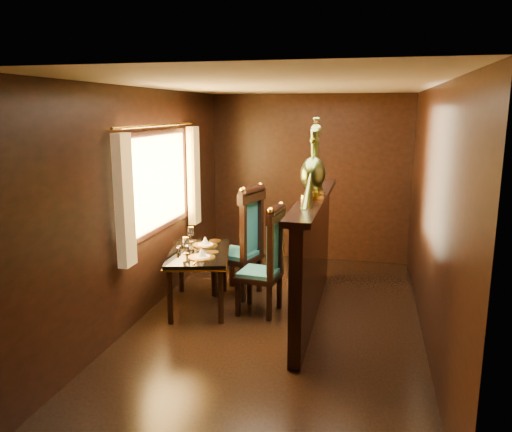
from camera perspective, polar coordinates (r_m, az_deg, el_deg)
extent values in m
plane|color=black|center=(5.56, 2.57, -12.00)|extent=(5.00, 5.00, 0.00)
cube|color=black|center=(7.62, 6.11, 4.32)|extent=(3.00, 0.04, 2.50)
cube|color=black|center=(2.84, -6.60, -8.90)|extent=(3.00, 0.04, 2.50)
cube|color=black|center=(5.64, -12.48, 1.40)|extent=(0.04, 5.00, 2.50)
cube|color=black|center=(5.13, 19.41, -0.04)|extent=(0.04, 5.00, 2.50)
cube|color=beige|center=(5.08, 2.84, 14.70)|extent=(3.00, 5.00, 0.04)
cube|color=#FFC672|center=(5.87, -11.28, 3.85)|extent=(0.01, 1.70, 1.05)
cube|color=yellow|center=(4.98, -14.81, 1.66)|extent=(0.10, 0.22, 1.30)
cube|color=yellow|center=(6.73, -7.13, 4.58)|extent=(0.10, 0.22, 1.30)
cylinder|color=gold|center=(5.79, -10.85, 10.17)|extent=(0.03, 2.20, 0.03)
cube|color=black|center=(5.56, 6.50, -4.89)|extent=(0.12, 2.60, 1.30)
cube|color=#393719|center=(5.56, 5.85, -4.36)|extent=(0.02, 2.20, 0.95)
cube|color=black|center=(5.41, 6.67, 2.03)|extent=(0.26, 2.70, 0.06)
cube|color=black|center=(5.80, -6.57, -4.26)|extent=(0.92, 1.24, 0.04)
cube|color=gold|center=(5.81, -6.57, -4.54)|extent=(0.94, 1.26, 0.02)
cylinder|color=black|center=(5.47, -9.82, -9.13)|extent=(0.06, 0.06, 0.60)
cylinder|color=black|center=(5.42, -4.04, -9.19)|extent=(0.06, 0.06, 0.60)
cylinder|color=black|center=(6.40, -8.55, -5.96)|extent=(0.06, 0.06, 0.60)
cylinder|color=black|center=(6.35, -3.65, -5.97)|extent=(0.06, 0.06, 0.60)
cylinder|color=#B47F21|center=(5.56, -6.22, -4.68)|extent=(0.30, 0.30, 0.01)
cone|color=silver|center=(5.54, -6.23, -4.15)|extent=(0.11, 0.11, 0.10)
cylinder|color=#B47F21|center=(6.04, -5.81, -3.31)|extent=(0.30, 0.30, 0.01)
cone|color=silver|center=(6.03, -5.82, -2.81)|extent=(0.11, 0.11, 0.10)
cylinder|color=silver|center=(5.77, -8.93, -3.88)|extent=(0.03, 0.03, 0.06)
cylinder|color=silver|center=(5.84, -8.76, -3.68)|extent=(0.03, 0.03, 0.06)
cube|color=black|center=(5.65, 0.35, -6.92)|extent=(0.50, 0.50, 0.06)
cube|color=#134D59|center=(5.64, 0.35, -6.45)|extent=(0.45, 0.45, 0.05)
cube|color=#134D59|center=(5.48, 2.27, -3.44)|extent=(0.08, 0.35, 0.57)
cube|color=black|center=(5.63, -2.08, -9.47)|extent=(0.05, 0.05, 0.40)
cube|color=black|center=(5.51, 1.52, -9.95)|extent=(0.05, 0.05, 0.40)
cube|color=black|center=(5.95, -0.73, -8.25)|extent=(0.05, 0.05, 0.40)
cube|color=black|center=(5.84, 2.69, -8.68)|extent=(0.05, 0.05, 0.40)
sphere|color=gold|center=(5.21, 1.68, 0.63)|extent=(0.07, 0.07, 0.07)
sphere|color=gold|center=(5.56, 2.89, 1.33)|extent=(0.07, 0.07, 0.07)
cube|color=black|center=(6.20, -2.19, -4.76)|extent=(0.61, 0.61, 0.06)
cube|color=#134D59|center=(6.18, -2.19, -4.28)|extent=(0.55, 0.55, 0.05)
cube|color=#134D59|center=(5.99, -0.46, -1.26)|extent=(0.14, 0.38, 0.63)
cube|color=black|center=(6.22, -4.78, -7.18)|extent=(0.05, 0.05, 0.44)
cube|color=black|center=(6.01, -1.52, -7.83)|extent=(0.05, 0.05, 0.44)
cube|color=black|center=(6.54, -2.76, -6.17)|extent=(0.05, 0.05, 0.44)
cube|color=black|center=(6.35, 0.39, -6.74)|extent=(0.05, 0.05, 0.44)
sphere|color=gold|center=(5.72, -1.49, 3.00)|extent=(0.08, 0.08, 0.08)
sphere|color=gold|center=(6.07, 0.49, 3.53)|extent=(0.08, 0.08, 0.08)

